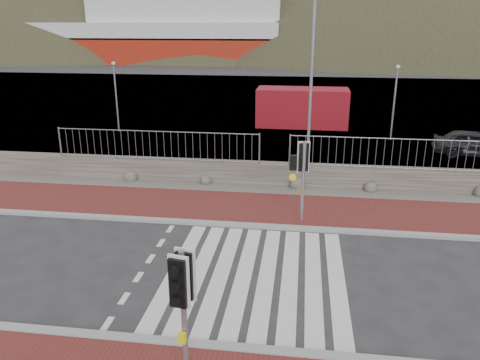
# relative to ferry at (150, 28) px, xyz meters

# --- Properties ---
(ground) EXTENTS (220.00, 220.00, 0.00)m
(ground) POSITION_rel_ferry_xyz_m (24.65, -67.90, -5.36)
(ground) COLOR #28282B
(ground) RESTS_ON ground
(sidewalk_far) EXTENTS (40.00, 3.00, 0.08)m
(sidewalk_far) POSITION_rel_ferry_xyz_m (24.65, -63.40, -5.32)
(sidewalk_far) COLOR maroon
(sidewalk_far) RESTS_ON ground
(kerb_near) EXTENTS (40.00, 0.25, 0.12)m
(kerb_near) POSITION_rel_ferry_xyz_m (24.65, -70.90, -5.31)
(kerb_near) COLOR gray
(kerb_near) RESTS_ON ground
(kerb_far) EXTENTS (40.00, 0.25, 0.12)m
(kerb_far) POSITION_rel_ferry_xyz_m (24.65, -64.90, -5.31)
(kerb_far) COLOR gray
(kerb_far) RESTS_ON ground
(zebra_crossing) EXTENTS (4.62, 5.60, 0.01)m
(zebra_crossing) POSITION_rel_ferry_xyz_m (24.65, -67.90, -5.36)
(zebra_crossing) COLOR silver
(zebra_crossing) RESTS_ON ground
(gravel_strip) EXTENTS (40.00, 1.50, 0.06)m
(gravel_strip) POSITION_rel_ferry_xyz_m (24.65, -61.40, -5.33)
(gravel_strip) COLOR #59544C
(gravel_strip) RESTS_ON ground
(stone_wall) EXTENTS (40.00, 0.60, 0.90)m
(stone_wall) POSITION_rel_ferry_xyz_m (24.65, -60.60, -4.91)
(stone_wall) COLOR #49433C
(stone_wall) RESTS_ON ground
(railing) EXTENTS (18.07, 0.07, 1.22)m
(railing) POSITION_rel_ferry_xyz_m (24.65, -60.75, -3.54)
(railing) COLOR gray
(railing) RESTS_ON stone_wall
(quay) EXTENTS (120.00, 40.00, 0.50)m
(quay) POSITION_rel_ferry_xyz_m (24.65, -40.00, -5.36)
(quay) COLOR #4C4C4F
(quay) RESTS_ON ground
(water) EXTENTS (220.00, 50.00, 0.05)m
(water) POSITION_rel_ferry_xyz_m (24.65, -5.00, -5.36)
(water) COLOR #3F4C54
(water) RESTS_ON ground
(ferry) EXTENTS (50.00, 16.00, 20.00)m
(ferry) POSITION_rel_ferry_xyz_m (0.00, 0.00, 0.00)
(ferry) COLOR maroon
(ferry) RESTS_ON ground
(hills_backdrop) EXTENTS (254.00, 90.00, 100.00)m
(hills_backdrop) POSITION_rel_ferry_xyz_m (31.40, 20.00, -28.42)
(hills_backdrop) COLOR #2B311D
(hills_backdrop) RESTS_ON ground
(traffic_signal_near) EXTENTS (0.41, 0.29, 2.65)m
(traffic_signal_near) POSITION_rel_ferry_xyz_m (23.79, -71.80, -3.45)
(traffic_signal_near) COLOR gray
(traffic_signal_near) RESTS_ON ground
(traffic_signal_far) EXTENTS (0.67, 0.31, 2.73)m
(traffic_signal_far) POSITION_rel_ferry_xyz_m (25.76, -64.25, -3.38)
(traffic_signal_far) COLOR gray
(traffic_signal_far) RESTS_ON ground
(streetlight) EXTENTS (1.48, 0.68, 7.28)m
(streetlight) POSITION_rel_ferry_xyz_m (26.08, -59.76, -1.27)
(streetlight) COLOR gray
(streetlight) RESTS_ON ground
(shipping_container) EXTENTS (5.69, 2.40, 2.37)m
(shipping_container) POSITION_rel_ferry_xyz_m (25.63, -48.93, -4.18)
(shipping_container) COLOR maroon
(shipping_container) RESTS_ON ground
(car_a) EXTENTS (3.98, 2.08, 1.29)m
(car_a) POSITION_rel_ferry_xyz_m (34.07, -55.00, -4.72)
(car_a) COLOR black
(car_a) RESTS_ON ground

